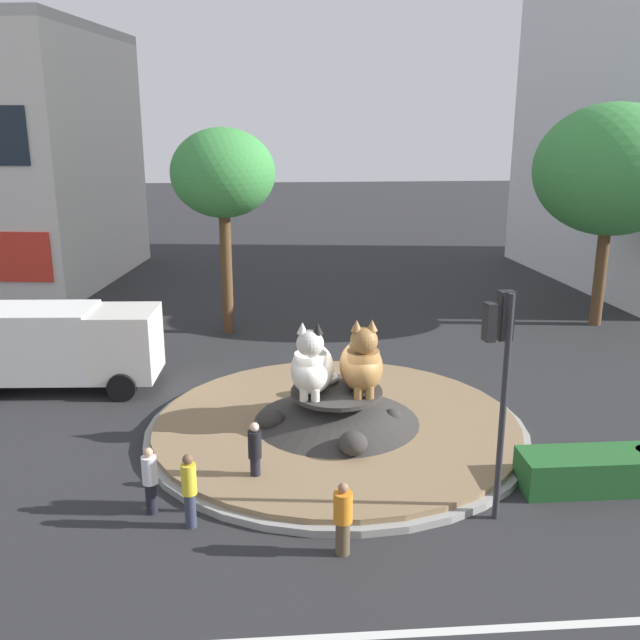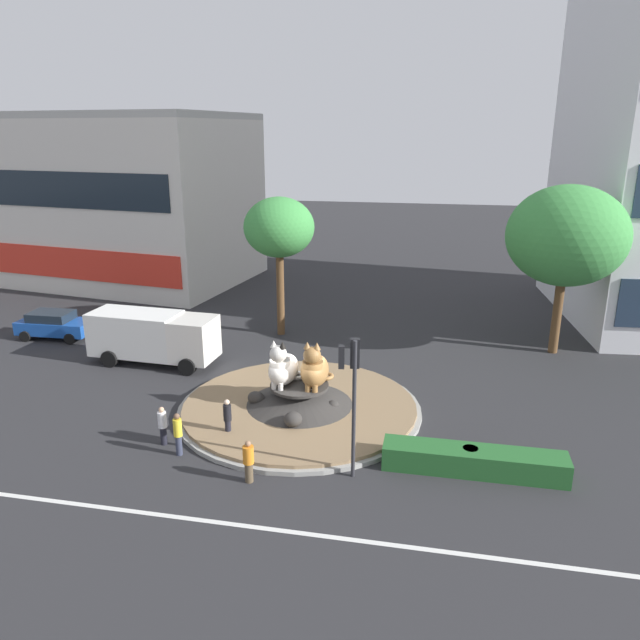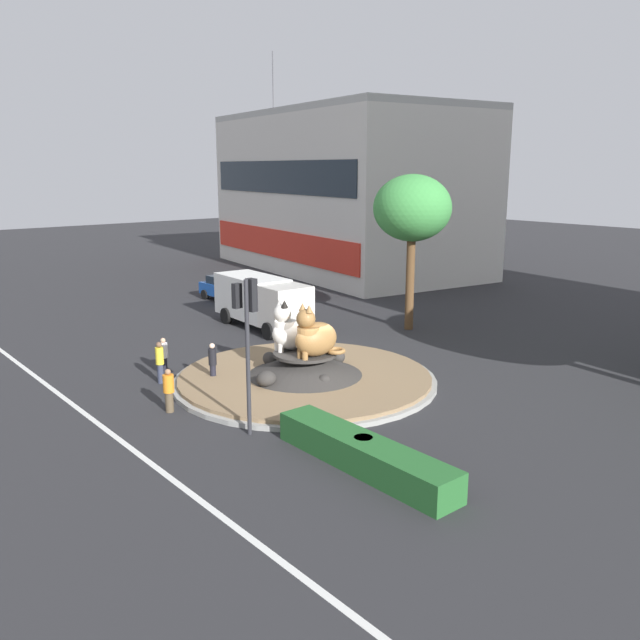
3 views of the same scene
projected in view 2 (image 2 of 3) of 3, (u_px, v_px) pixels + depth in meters
name	position (u px, v px, depth m)	size (l,w,h in m)	color
ground_plane	(300.00, 410.00, 26.57)	(160.00, 160.00, 0.00)	#28282B
lane_centreline	(239.00, 525.00, 18.86)	(112.00, 0.20, 0.01)	silver
roundabout_island	(299.00, 402.00, 26.45)	(10.69, 10.69, 1.26)	gray
cat_statue_white	(283.00, 368.00, 25.95)	(1.67, 2.21, 2.14)	silver
cat_statue_tabby	(314.00, 369.00, 25.76)	(1.39, 2.18, 2.17)	#9E703D
traffic_light_mast	(352.00, 378.00, 20.50)	(0.71, 0.60, 5.15)	#2D2D33
shophouse_block	(98.00, 197.00, 49.22)	(25.69, 16.27, 18.40)	silver
clipped_hedge_strip	(474.00, 461.00, 21.67)	(6.53, 1.20, 0.90)	#235B28
broadleaf_tree_behind_island	(279.00, 228.00, 34.59)	(4.08, 4.08, 8.22)	brown
second_tree_near_tower	(567.00, 236.00, 31.58)	(6.25, 6.25, 9.19)	brown
pedestrian_yellow_shirt	(178.00, 433.00, 22.69)	(0.33, 0.33, 1.73)	#33384C
pedestrian_black_shirt	(228.00, 418.00, 23.95)	(0.32, 0.32, 1.68)	black
pedestrian_white_shirt	(163.00, 425.00, 23.48)	(0.34, 0.34, 1.60)	black
pedestrian_orange_shirt	(249.00, 461.00, 20.96)	(0.39, 0.39, 1.60)	brown
sedan_on_far_lane	(55.00, 324.00, 35.62)	(4.34, 2.20, 1.59)	#19479E
delivery_box_truck	(153.00, 335.00, 31.54)	(6.82, 2.83, 2.72)	silver
litter_bin	(470.00, 459.00, 21.79)	(0.56, 0.56, 0.90)	#2D4233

